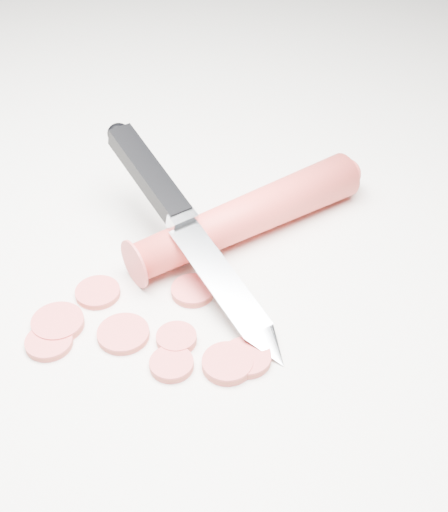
{
  "coord_description": "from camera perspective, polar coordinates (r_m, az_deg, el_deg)",
  "views": [
    {
      "loc": [
        0.05,
        -0.43,
        0.4
      ],
      "look_at": [
        0.05,
        0.01,
        0.02
      ],
      "focal_mm": 50.0,
      "sensor_mm": 36.0,
      "label": 1
    }
  ],
  "objects": [
    {
      "name": "carrot_slice_8",
      "position": [
        0.52,
        0.28,
        -8.6
      ],
      "size": [
        0.04,
        0.04,
        0.01
      ],
      "primitive_type": "cylinder",
      "color": "#CE4241",
      "rests_on": "ground"
    },
    {
      "name": "carrot_slice_0",
      "position": [
        0.55,
        -13.83,
        -6.72
      ],
      "size": [
        0.03,
        0.03,
        0.01
      ],
      "primitive_type": "cylinder",
      "color": "#CE4241",
      "rests_on": "ground"
    },
    {
      "name": "carrot_slice_1",
      "position": [
        0.57,
        -2.52,
        -2.78
      ],
      "size": [
        0.03,
        0.03,
        0.01
      ],
      "primitive_type": "cylinder",
      "color": "#CE4241",
      "rests_on": "ground"
    },
    {
      "name": "carrot_slice_4",
      "position": [
        0.52,
        1.81,
        -8.13
      ],
      "size": [
        0.04,
        0.04,
        0.01
      ],
      "primitive_type": "cylinder",
      "color": "#CE4241",
      "rests_on": "ground"
    },
    {
      "name": "carrot_slice_7",
      "position": [
        0.58,
        -10.07,
        -2.89
      ],
      "size": [
        0.04,
        0.04,
        0.01
      ],
      "primitive_type": "cylinder",
      "color": "#CE4241",
      "rests_on": "ground"
    },
    {
      "name": "kitchen_knife",
      "position": [
        0.57,
        -2.6,
        2.08
      ],
      "size": [
        0.17,
        0.23,
        0.08
      ],
      "primitive_type": null,
      "color": "#B5B7BC",
      "rests_on": "ground"
    },
    {
      "name": "carrot",
      "position": [
        0.61,
        1.9,
        3.24
      ],
      "size": [
        0.2,
        0.16,
        0.04
      ],
      "primitive_type": "cylinder",
      "rotation": [
        1.57,
        0.0,
        -0.97
      ],
      "color": "red",
      "rests_on": "ground"
    },
    {
      "name": "ground",
      "position": [
        0.59,
        -5.1,
        -1.75
      ],
      "size": [
        2.4,
        2.4,
        0.0
      ],
      "primitive_type": "plane",
      "color": "silver",
      "rests_on": "ground"
    },
    {
      "name": "carrot_slice_2",
      "position": [
        0.54,
        -8.06,
        -6.18
      ],
      "size": [
        0.04,
        0.04,
        0.01
      ],
      "primitive_type": "cylinder",
      "color": "#CE4241",
      "rests_on": "ground"
    },
    {
      "name": "carrot_slice_5",
      "position": [
        0.56,
        -13.16,
        -5.23
      ],
      "size": [
        0.04,
        0.04,
        0.01
      ],
      "primitive_type": "cylinder",
      "color": "#CE4241",
      "rests_on": "ground"
    },
    {
      "name": "carrot_slice_6",
      "position": [
        0.53,
        -3.83,
        -6.59
      ],
      "size": [
        0.03,
        0.03,
        0.01
      ],
      "primitive_type": "cylinder",
      "color": "#CE4241",
      "rests_on": "ground"
    },
    {
      "name": "carrot_slice_3",
      "position": [
        0.52,
        -4.22,
        -8.62
      ],
      "size": [
        0.03,
        0.03,
        0.01
      ],
      "primitive_type": "cylinder",
      "color": "#CE4241",
      "rests_on": "ground"
    }
  ]
}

